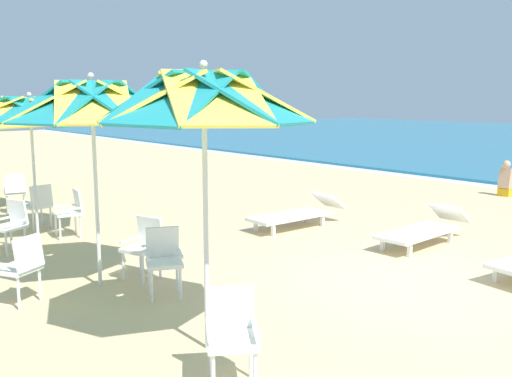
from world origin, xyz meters
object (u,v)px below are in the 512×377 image
at_px(beach_umbrella_2, 30,112).
at_px(plastic_chair_6, 11,223).
at_px(plastic_chair_2, 21,265).
at_px(plastic_chair_4, 38,204).
at_px(plastic_chair_1, 144,244).
at_px(plastic_chair_5, 71,210).
at_px(beach_umbrella_0, 204,101).
at_px(sun_lounger_1, 424,229).
at_px(sun_lounger_2, 298,213).
at_px(plastic_chair_0, 232,331).
at_px(beach_umbrella_1, 92,104).
at_px(plastic_chair_3, 164,257).
at_px(beachgoer_seated, 508,184).
at_px(plastic_chair_8, 15,190).

height_order(beach_umbrella_2, plastic_chair_6, beach_umbrella_2).
xyz_separation_m(plastic_chair_2, plastic_chair_4, (-3.88, 1.54, 0.00)).
xyz_separation_m(plastic_chair_1, plastic_chair_5, (-2.97, 0.15, 0.00)).
relative_size(beach_umbrella_0, plastic_chair_2, 3.28).
bearing_deg(plastic_chair_5, plastic_chair_4, -166.13).
bearing_deg(sun_lounger_1, sun_lounger_2, -162.33).
bearing_deg(sun_lounger_2, plastic_chair_6, -108.88).
height_order(plastic_chair_0, beach_umbrella_2, beach_umbrella_2).
bearing_deg(beach_umbrella_1, plastic_chair_5, 164.91).
relative_size(plastic_chair_3, beachgoer_seated, 0.94).
xyz_separation_m(plastic_chair_2, plastic_chair_3, (0.82, 1.50, 0.00)).
distance_m(beach_umbrella_0, sun_lounger_1, 5.69).
bearing_deg(beach_umbrella_0, plastic_chair_4, 175.39).
xyz_separation_m(plastic_chair_3, sun_lounger_2, (-1.64, 3.96, -0.22)).
height_order(beach_umbrella_1, plastic_chair_5, beach_umbrella_1).
height_order(plastic_chair_2, plastic_chair_5, same).
height_order(plastic_chair_3, plastic_chair_4, same).
xyz_separation_m(beach_umbrella_2, sun_lounger_1, (4.62, 4.96, -1.96)).
height_order(plastic_chair_1, sun_lounger_2, plastic_chair_1).
bearing_deg(plastic_chair_3, beachgoer_seated, 94.07).
bearing_deg(plastic_chair_8, beach_umbrella_0, -4.59).
relative_size(beach_umbrella_2, plastic_chair_6, 2.99).
bearing_deg(sun_lounger_2, plastic_chair_5, -119.44).
bearing_deg(plastic_chair_2, sun_lounger_2, 98.63).
bearing_deg(beach_umbrella_0, beach_umbrella_2, 177.79).
xyz_separation_m(plastic_chair_4, beachgoer_seated, (3.94, 10.58, -0.20)).
distance_m(beach_umbrella_0, plastic_chair_5, 5.74).
bearing_deg(sun_lounger_2, sun_lounger_1, 17.67).
distance_m(plastic_chair_2, sun_lounger_1, 6.38).
bearing_deg(sun_lounger_1, plastic_chair_1, -107.47).
distance_m(plastic_chair_4, sun_lounger_1, 7.13).
bearing_deg(beachgoer_seated, sun_lounger_1, -76.23).
bearing_deg(plastic_chair_6, beach_umbrella_1, 8.83).
xyz_separation_m(plastic_chair_3, beachgoer_seated, (-0.76, 10.62, -0.20)).
relative_size(sun_lounger_1, sun_lounger_2, 1.01).
bearing_deg(plastic_chair_5, sun_lounger_1, 45.04).
height_order(plastic_chair_2, plastic_chair_3, same).
height_order(plastic_chair_4, sun_lounger_2, plastic_chair_4).
bearing_deg(plastic_chair_2, plastic_chair_6, 165.86).
bearing_deg(beach_umbrella_2, plastic_chair_5, 68.49).
distance_m(sun_lounger_1, beachgoer_seated, 6.10).
distance_m(plastic_chair_3, plastic_chair_5, 3.73).
xyz_separation_m(plastic_chair_4, sun_lounger_2, (3.06, 3.91, -0.22)).
bearing_deg(beachgoer_seated, plastic_chair_0, -74.61).
height_order(sun_lounger_2, beachgoer_seated, beachgoer_seated).
bearing_deg(sun_lounger_1, beachgoer_seated, 103.77).
height_order(plastic_chair_1, plastic_chair_4, same).
bearing_deg(plastic_chair_3, plastic_chair_0, -17.00).
bearing_deg(plastic_chair_3, plastic_chair_2, -118.54).
relative_size(beach_umbrella_1, beachgoer_seated, 3.04).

